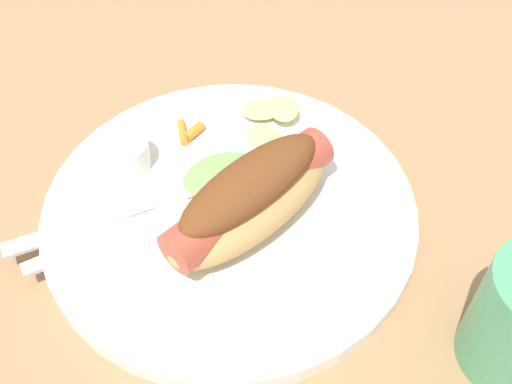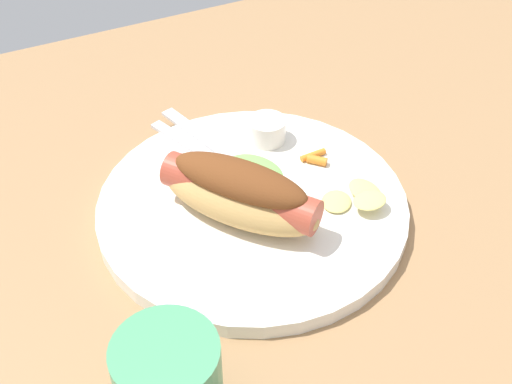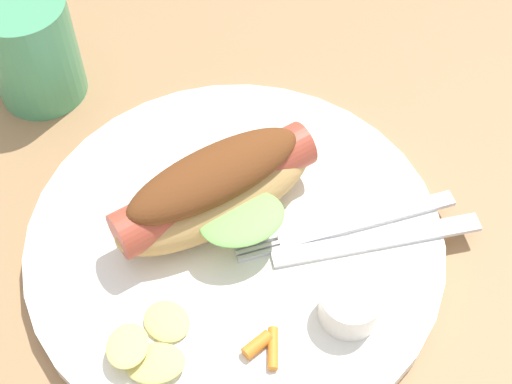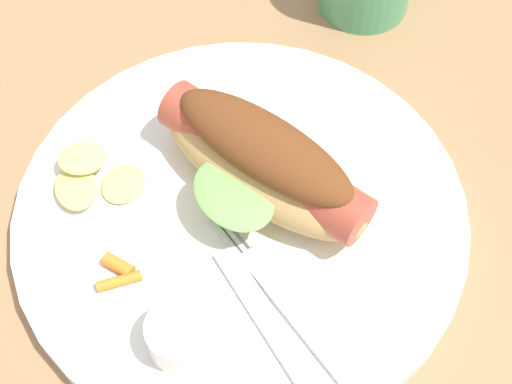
{
  "view_description": "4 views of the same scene",
  "coord_description": "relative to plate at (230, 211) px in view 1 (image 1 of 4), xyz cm",
  "views": [
    {
      "loc": [
        -31.89,
        5.33,
        39.75
      ],
      "look_at": [
        -2.51,
        0.99,
        5.1
      ],
      "focal_mm": 43.03,
      "sensor_mm": 36.0,
      "label": 1
    },
    {
      "loc": [
        -21.27,
        -39.96,
        45.39
      ],
      "look_at": [
        -1.02,
        1.09,
        4.33
      ],
      "focal_mm": 46.82,
      "sensor_mm": 36.0,
      "label": 2
    },
    {
      "loc": [
        27.71,
        6.16,
        46.35
      ],
      "look_at": [
        -2.14,
        4.28,
        4.95
      ],
      "focal_mm": 51.72,
      "sensor_mm": 36.0,
      "label": 3
    },
    {
      "loc": [
        5.39,
        28.65,
        45.33
      ],
      "look_at": [
        -1.35,
        3.78,
        4.95
      ],
      "focal_mm": 54.34,
      "sensor_mm": 36.0,
      "label": 4
    }
  ],
  "objects": [
    {
      "name": "knife",
      "position": [
        -0.18,
        10.17,
        0.98
      ],
      "size": [
        5.45,
        15.16,
        0.36
      ],
      "primitive_type": "cube",
      "rotation": [
        0.0,
        0.0,
        4.98
      ],
      "color": "silver",
      "rests_on": "plate"
    },
    {
      "name": "chips_pile",
      "position": [
        8.95,
        -4.68,
        1.47
      ],
      "size": [
        6.85,
        5.71,
        1.57
      ],
      "color": "#DDD072",
      "rests_on": "plate"
    },
    {
      "name": "fork",
      "position": [
        -1.42,
        8.36,
        1.0
      ],
      "size": [
        7.01,
        16.06,
        0.4
      ],
      "rotation": [
        0.0,
        0.0,
        5.07
      ],
      "color": "silver",
      "rests_on": "plate"
    },
    {
      "name": "plate",
      "position": [
        0.0,
        0.0,
        0.0
      ],
      "size": [
        30.14,
        30.14,
        1.6
      ],
      "primitive_type": "cylinder",
      "color": "white",
      "rests_on": "ground_plane"
    },
    {
      "name": "sauce_ramekin",
      "position": [
        5.68,
        8.07,
        2.09
      ],
      "size": [
        4.06,
        4.06,
        2.57
      ],
      "primitive_type": "cylinder",
      "color": "white",
      "rests_on": "plate"
    },
    {
      "name": "ground_plane",
      "position": [
        0.55,
        -2.84,
        -1.7
      ],
      "size": [
        120.0,
        90.0,
        1.8
      ],
      "primitive_type": "cube",
      "color": "#9E754C"
    },
    {
      "name": "carrot_garnish",
      "position": [
        8.52,
        2.61,
        1.2
      ],
      "size": [
        2.85,
        2.48,
        0.89
      ],
      "color": "orange",
      "rests_on": "plate"
    },
    {
      "name": "hot_dog",
      "position": [
        -1.93,
        -1.42,
        3.79
      ],
      "size": [
        14.13,
        16.17,
        6.11
      ],
      "rotation": [
        0.0,
        0.0,
        5.35
      ],
      "color": "tan",
      "rests_on": "plate"
    }
  ]
}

